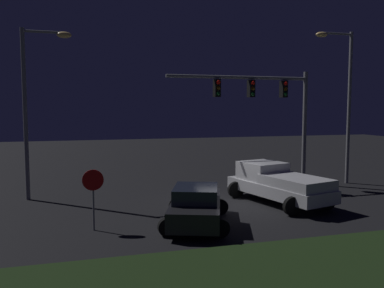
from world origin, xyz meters
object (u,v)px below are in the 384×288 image
stop_sign (93,188)px  street_lamp_left (34,93)px  car_sedan (196,206)px  traffic_signal_gantry (267,100)px  pickup_truck (276,181)px  street_lamp_right (343,90)px

stop_sign → street_lamp_left: bearing=112.4°
car_sedan → traffic_signal_gantry: (5.96, 6.23, 4.16)m
pickup_truck → traffic_signal_gantry: 5.61m
street_lamp_left → stop_sign: 7.32m
traffic_signal_gantry → street_lamp_left: street_lamp_left is taller
car_sedan → street_lamp_left: size_ratio=0.58×
pickup_truck → traffic_signal_gantry: (1.33, 3.81, 3.90)m
car_sedan → street_lamp_left: 9.83m
stop_sign → traffic_signal_gantry: bearing=31.3°
street_lamp_left → car_sedan: bearing=-45.2°
car_sedan → street_lamp_left: bearing=64.8°
street_lamp_right → stop_sign: bearing=-159.3°
street_lamp_right → traffic_signal_gantry: bearing=173.8°
street_lamp_right → stop_sign: 15.79m
car_sedan → pickup_truck: bearing=-42.5°
traffic_signal_gantry → stop_sign: bearing=-148.7°
pickup_truck → traffic_signal_gantry: traffic_signal_gantry is taller
car_sedan → street_lamp_right: size_ratio=0.54×
traffic_signal_gantry → street_lamp_right: size_ratio=0.95×
pickup_truck → street_lamp_left: (-10.84, 3.82, 4.12)m
traffic_signal_gantry → car_sedan: bearing=-133.7°
traffic_signal_gantry → stop_sign: traffic_signal_gantry is taller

